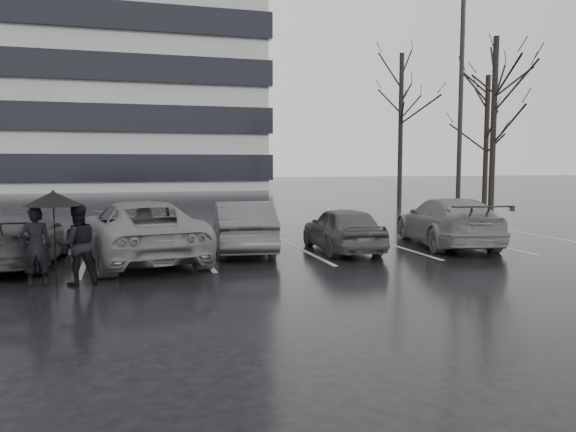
{
  "coord_description": "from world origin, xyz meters",
  "views": [
    {
      "loc": [
        -4.02,
        -11.97,
        2.38
      ],
      "look_at": [
        -0.26,
        1.0,
        1.1
      ],
      "focal_mm": 35.0,
      "sensor_mm": 36.0,
      "label": 1
    }
  ],
  "objects_px": {
    "car_east": "(447,222)",
    "pedestrian_left": "(36,247)",
    "car_west_b": "(140,231)",
    "lamp_post": "(461,106)",
    "tree_east": "(493,127)",
    "car_west_c": "(18,238)",
    "pedestrian_right": "(77,244)",
    "car_west_a": "(242,226)",
    "tree_ne": "(486,142)",
    "tree_north": "(401,130)",
    "car_main": "(342,229)"
  },
  "relations": [
    {
      "from": "car_main",
      "to": "pedestrian_right",
      "type": "relative_size",
      "value": 2.26
    },
    {
      "from": "lamp_post",
      "to": "tree_east",
      "type": "distance_m",
      "value": 4.33
    },
    {
      "from": "car_west_b",
      "to": "car_west_c",
      "type": "distance_m",
      "value": 2.76
    },
    {
      "from": "car_east",
      "to": "tree_north",
      "type": "height_order",
      "value": "tree_north"
    },
    {
      "from": "car_west_c",
      "to": "lamp_post",
      "type": "distance_m",
      "value": 16.41
    },
    {
      "from": "tree_ne",
      "to": "tree_east",
      "type": "bearing_deg",
      "value": -122.01
    },
    {
      "from": "tree_north",
      "to": "pedestrian_right",
      "type": "bearing_deg",
      "value": -132.48
    },
    {
      "from": "car_west_c",
      "to": "car_east",
      "type": "bearing_deg",
      "value": -175.41
    },
    {
      "from": "pedestrian_right",
      "to": "tree_ne",
      "type": "xyz_separation_m",
      "value": [
        19.46,
        14.42,
        2.71
      ]
    },
    {
      "from": "car_west_a",
      "to": "tree_east",
      "type": "height_order",
      "value": "tree_east"
    },
    {
      "from": "car_west_b",
      "to": "car_west_c",
      "type": "relative_size",
      "value": 1.2
    },
    {
      "from": "car_west_b",
      "to": "tree_east",
      "type": "xyz_separation_m",
      "value": [
        15.7,
        7.93,
        3.26
      ]
    },
    {
      "from": "car_east",
      "to": "lamp_post",
      "type": "height_order",
      "value": "lamp_post"
    },
    {
      "from": "car_west_a",
      "to": "car_west_b",
      "type": "height_order",
      "value": "car_west_b"
    },
    {
      "from": "tree_ne",
      "to": "tree_north",
      "type": "xyz_separation_m",
      "value": [
        -3.5,
        3.0,
        0.75
      ]
    },
    {
      "from": "pedestrian_right",
      "to": "pedestrian_left",
      "type": "bearing_deg",
      "value": -17.93
    },
    {
      "from": "car_west_b",
      "to": "lamp_post",
      "type": "distance_m",
      "value": 13.94
    },
    {
      "from": "car_west_c",
      "to": "car_east",
      "type": "distance_m",
      "value": 11.34
    },
    {
      "from": "pedestrian_left",
      "to": "tree_ne",
      "type": "distance_m",
      "value": 24.95
    },
    {
      "from": "car_west_a",
      "to": "pedestrian_right",
      "type": "distance_m",
      "value": 5.06
    },
    {
      "from": "car_west_b",
      "to": "tree_east",
      "type": "relative_size",
      "value": 0.66
    },
    {
      "from": "pedestrian_left",
      "to": "pedestrian_right",
      "type": "distance_m",
      "value": 0.76
    },
    {
      "from": "lamp_post",
      "to": "tree_east",
      "type": "relative_size",
      "value": 1.25
    },
    {
      "from": "car_west_b",
      "to": "pedestrian_right",
      "type": "xyz_separation_m",
      "value": [
        -1.25,
        -2.49,
        0.06
      ]
    },
    {
      "from": "car_west_a",
      "to": "tree_east",
      "type": "bearing_deg",
      "value": -144.75
    },
    {
      "from": "car_main",
      "to": "pedestrian_left",
      "type": "height_order",
      "value": "pedestrian_left"
    },
    {
      "from": "car_west_b",
      "to": "tree_ne",
      "type": "distance_m",
      "value": 21.94
    },
    {
      "from": "pedestrian_left",
      "to": "tree_east",
      "type": "distance_m",
      "value": 20.78
    },
    {
      "from": "car_west_c",
      "to": "pedestrian_right",
      "type": "xyz_separation_m",
      "value": [
        1.5,
        -2.59,
        0.16
      ]
    },
    {
      "from": "car_main",
      "to": "car_west_a",
      "type": "distance_m",
      "value": 2.69
    },
    {
      "from": "car_east",
      "to": "tree_ne",
      "type": "distance_m",
      "value": 15.48
    },
    {
      "from": "tree_north",
      "to": "car_west_b",
      "type": "bearing_deg",
      "value": -134.57
    },
    {
      "from": "car_west_b",
      "to": "tree_east",
      "type": "bearing_deg",
      "value": -161.98
    },
    {
      "from": "tree_east",
      "to": "lamp_post",
      "type": "bearing_deg",
      "value": -142.78
    },
    {
      "from": "car_west_b",
      "to": "tree_ne",
      "type": "height_order",
      "value": "tree_ne"
    },
    {
      "from": "car_west_c",
      "to": "lamp_post",
      "type": "bearing_deg",
      "value": -156.41
    },
    {
      "from": "pedestrian_left",
      "to": "tree_east",
      "type": "height_order",
      "value": "tree_east"
    },
    {
      "from": "tree_ne",
      "to": "car_west_b",
      "type": "bearing_deg",
      "value": -146.76
    },
    {
      "from": "car_east",
      "to": "pedestrian_left",
      "type": "height_order",
      "value": "pedestrian_left"
    },
    {
      "from": "car_west_c",
      "to": "tree_ne",
      "type": "distance_m",
      "value": 24.24
    },
    {
      "from": "car_west_a",
      "to": "car_east",
      "type": "distance_m",
      "value": 5.93
    },
    {
      "from": "pedestrian_right",
      "to": "tree_east",
      "type": "distance_m",
      "value": 20.16
    },
    {
      "from": "car_west_a",
      "to": "tree_north",
      "type": "xyz_separation_m",
      "value": [
        12.03,
        14.24,
        3.57
      ]
    },
    {
      "from": "car_west_c",
      "to": "car_east",
      "type": "height_order",
      "value": "car_east"
    },
    {
      "from": "car_west_c",
      "to": "tree_north",
      "type": "height_order",
      "value": "tree_north"
    },
    {
      "from": "car_east",
      "to": "pedestrian_left",
      "type": "distance_m",
      "value": 10.9
    },
    {
      "from": "car_east",
      "to": "pedestrian_left",
      "type": "xyz_separation_m",
      "value": [
        -10.59,
        -2.58,
        0.08
      ]
    },
    {
      "from": "car_main",
      "to": "car_west_a",
      "type": "xyz_separation_m",
      "value": [
        -2.59,
        0.73,
        0.07
      ]
    },
    {
      "from": "car_west_a",
      "to": "car_west_c",
      "type": "relative_size",
      "value": 0.94
    },
    {
      "from": "car_east",
      "to": "pedestrian_right",
      "type": "relative_size",
      "value": 3.01
    }
  ]
}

